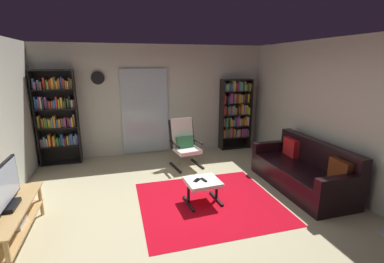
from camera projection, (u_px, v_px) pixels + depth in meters
ground_plane at (188, 209)px, 4.17m from camera, size 7.02×7.02×0.00m
wall_back at (157, 100)px, 6.55m from camera, size 5.60×0.06×2.60m
wall_right at (342, 117)px, 4.56m from camera, size 0.06×6.00×2.60m
glass_door_panel at (145, 111)px, 6.47m from camera, size 1.10×0.01×2.00m
area_rug at (209, 202)px, 4.35m from camera, size 2.17×2.00×0.01m
tv_stand at (11, 220)px, 3.28m from camera, size 0.44×1.40×0.50m
television at (5, 188)px, 3.17m from camera, size 0.20×0.83×0.54m
bookshelf_near_tv at (57, 115)px, 5.82m from camera, size 0.83×0.30×2.04m
bookshelf_near_sofa at (235, 112)px, 6.92m from camera, size 0.79×0.30×1.78m
leather_sofa at (303, 172)px, 4.81m from camera, size 0.85×1.96×0.84m
lounge_armchair at (184, 142)px, 5.81m from camera, size 0.65×0.73×1.02m
ottoman at (203, 184)px, 4.28m from camera, size 0.55×0.51×0.38m
tv_remote at (204, 180)px, 4.26m from camera, size 0.07×0.15×0.02m
cell_phone at (197, 180)px, 4.26m from camera, size 0.15×0.15×0.01m
wall_clock at (98, 78)px, 6.00m from camera, size 0.29×0.03×0.29m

